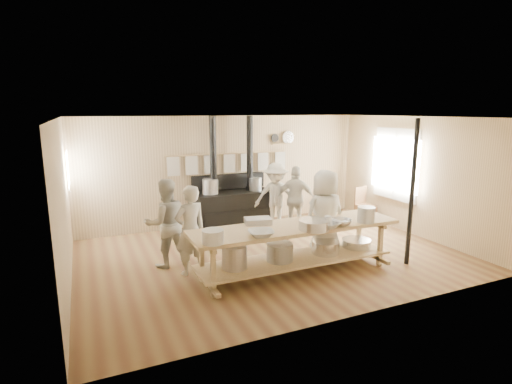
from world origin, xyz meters
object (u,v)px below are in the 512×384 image
Objects in this scene: cook_left at (166,223)px; cook_by_window at (276,196)px; stove at (233,205)px; cook_center at (325,216)px; cook_right at (296,199)px; prep_table at (295,244)px; roasting_pan at (258,221)px; chair at (365,212)px; cook_far_left at (190,230)px.

cook_by_window is at bearing -159.80° from cook_left.
cook_by_window is (0.85, -0.57, 0.26)m from stove.
cook_center is 1.84m from cook_right.
prep_table is (-0.00, -3.02, -0.00)m from stove.
cook_right is at bearing 45.63° from roasting_pan.
cook_center is at bearing -154.35° from chair.
cook_left is 3.23m from cook_right.
cook_by_window is (-0.34, 0.34, 0.03)m from cook_right.
cook_left is at bearing 178.65° from chair.
prep_table is 2.32× the size of cook_by_window.
cook_by_window reaches higher than prep_table.
stove is 0.72× the size of prep_table.
cook_left is (-1.91, 1.21, 0.27)m from prep_table.
stove is 2.83m from cook_far_left.
cook_by_window reaches higher than chair.
roasting_pan is at bearing 148.66° from prep_table.
cook_center is 1.32m from roasting_pan.
cook_right is at bearing -37.58° from stove.
roasting_pan is at bearing -91.15° from cook_by_window.
cook_far_left is at bearing -10.47° from cook_center.
stove is at bearing 178.21° from cook_by_window.
prep_table is at bearing -31.34° from roasting_pan.
prep_table is at bearing 94.75° from cook_right.
cook_far_left is 4.99m from chair.
cook_by_window is at bearing -33.99° from stove.
cook_left is 3.59× the size of roasting_pan.
cook_left is 1.83× the size of chair.
stove is 1.05m from cook_by_window.
cook_by_window is at bearing -10.88° from cook_right.
roasting_pan is (-0.54, 0.33, 0.38)m from prep_table.
roasting_pan is (-3.70, -1.77, 0.64)m from chair.
stove is 2.83m from cook_center.
cook_right is 0.49m from cook_by_window.
cook_far_left is 1.14m from roasting_pan.
cook_left is at bearing -136.65° from stove.
cook_by_window is 3.55× the size of roasting_pan.
cook_center is 3.87× the size of roasting_pan.
roasting_pan reaches higher than prep_table.
stove is 1.70× the size of cook_far_left.
prep_table is 2.12× the size of cook_center.
stove is 1.65× the size of cook_left.
cook_far_left is at bearing -174.98° from chair.
stove reaches higher than cook_center.
cook_center is at bearing 111.33° from cook_right.
cook_far_left is at bearing 60.85° from cook_right.
cook_right is at bearing 168.64° from chair.
stove is 1.67× the size of cook_by_window.
cook_center is at bearing 157.67° from cook_left.
cook_by_window reaches higher than roasting_pan.
chair is (1.96, -0.00, -0.50)m from cook_right.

